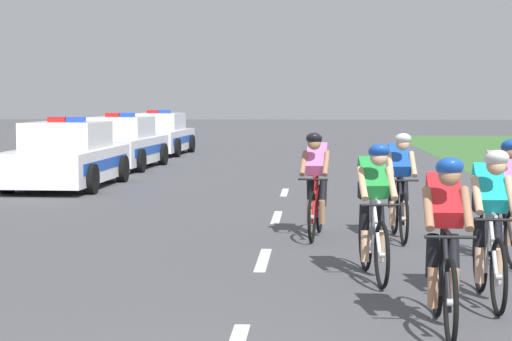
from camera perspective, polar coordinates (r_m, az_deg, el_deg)
kerb_edge at (r=19.73m, az=-16.01°, el=-1.20°), size 0.16×60.00×0.13m
lane_markings_centre at (r=11.17m, az=0.46°, el=-5.71°), size 0.14×17.60×0.01m
cyclist_lead at (r=7.85m, az=11.94°, el=-4.44°), size 0.42×1.72×1.56m
cyclist_second at (r=9.00m, az=14.72°, el=-3.33°), size 0.42×1.72×1.56m
cyclist_third at (r=9.94m, az=7.53°, el=-2.47°), size 0.46×1.72×1.56m
cyclist_fourth at (r=11.32m, az=15.46°, el=-1.73°), size 0.45×1.72×1.56m
cyclist_fifth at (r=12.83m, az=9.15°, el=-0.89°), size 0.43×1.72×1.56m
cyclist_sixth at (r=12.85m, az=3.85°, el=-0.84°), size 0.45×1.72×1.56m
police_car_nearest at (r=20.54m, az=-11.90°, el=0.82°), size 2.09×4.44×1.59m
police_car_second at (r=25.91m, az=-8.60°, el=1.64°), size 2.19×4.49×1.59m
police_car_third at (r=32.09m, az=-6.19°, el=2.24°), size 2.15×4.47×1.59m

